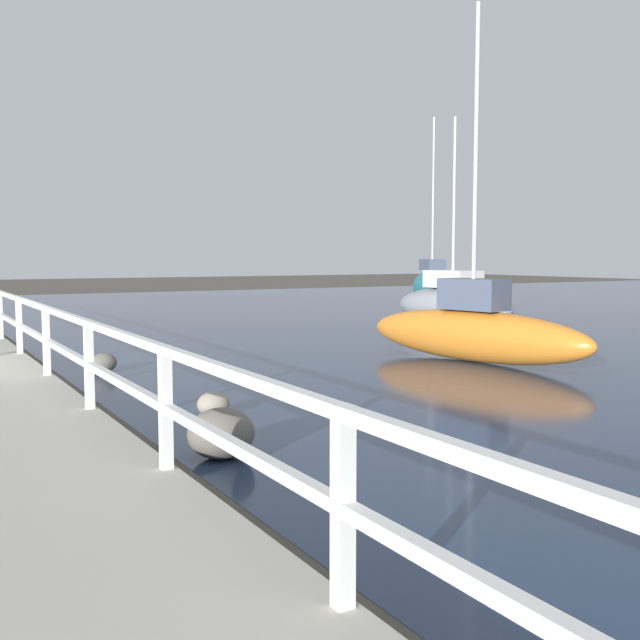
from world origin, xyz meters
TOP-DOWN VIEW (x-y plane):
  - railing at (1.58, -0.00)m, footprint 0.10×32.50m
  - boulder_mid_strip at (2.85, 0.23)m, footprint 0.48×0.43m
  - boulder_far_strip at (3.20, -4.32)m, footprint 0.44×0.40m
  - boulder_water_edge at (2.51, -6.31)m, footprint 0.72×0.65m
  - sailboat_gray at (14.09, 3.97)m, footprint 1.78×4.68m
  - sailboat_orange at (9.67, -2.02)m, footprint 1.93×5.50m
  - sailboat_teal at (19.41, 11.78)m, footprint 2.37×4.30m

SIDE VIEW (x-z plane):
  - boulder_far_strip at x=3.20m, z-range 0.00..0.33m
  - boulder_mid_strip at x=2.85m, z-range 0.00..0.36m
  - boulder_water_edge at x=2.51m, z-range 0.00..0.54m
  - sailboat_orange at x=9.67m, z-range -2.88..4.16m
  - sailboat_gray at x=14.09m, z-range -2.41..3.79m
  - sailboat_teal at x=19.41m, z-range -3.09..4.81m
  - railing at x=1.58m, z-range 0.48..1.56m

